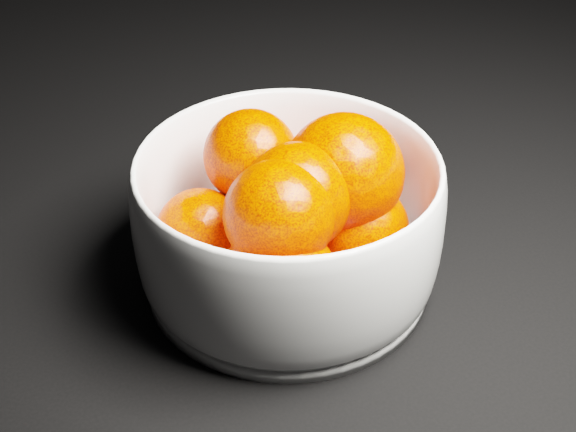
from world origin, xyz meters
name	(u,v)px	position (x,y,z in m)	size (l,w,h in m)	color
bowl	(288,222)	(-0.25, 0.03, 0.05)	(0.19, 0.19, 0.09)	white
orange_pile	(295,208)	(-0.25, 0.02, 0.06)	(0.15, 0.15, 0.11)	#F52B00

